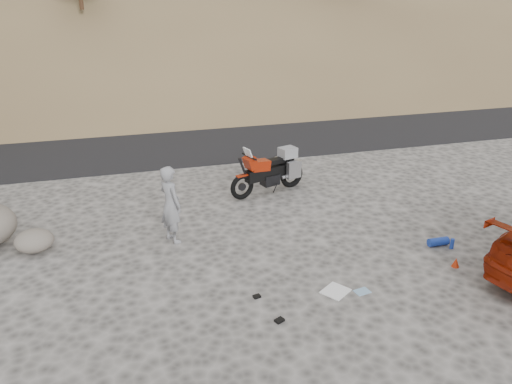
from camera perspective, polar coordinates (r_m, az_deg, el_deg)
The scene contains 12 objects.
ground at distance 10.47m, azimuth 3.38°, elevation -6.31°, with size 140.00×140.00×0.00m, color #44423F.
road at distance 18.61m, azimuth -5.76°, elevation 6.57°, with size 120.00×7.00×0.05m, color black.
motorcycle at distance 13.02m, azimuth 1.76°, elevation 2.39°, with size 2.20×1.05×1.35m.
man at distance 10.87m, azimuth -9.45°, elevation -5.46°, with size 0.61×0.40×1.68m, color gray.
small_rock at distance 11.17m, azimuth -24.03°, elevation -5.10°, with size 0.98×0.94×0.46m.
gear_white_cloth at distance 9.15m, azimuth 9.08°, elevation -11.12°, with size 0.45×0.40×0.02m, color white.
gear_blue_mat at distance 11.15m, azimuth 20.11°, elevation -5.35°, with size 0.18×0.18×0.44m, color #1B38A2.
gear_bottle at distance 11.12m, azimuth 21.50°, elevation -5.52°, with size 0.08×0.08×0.22m, color #1B38A2.
gear_funnel at distance 10.46m, azimuth 21.86°, elevation -7.47°, with size 0.15×0.15×0.19m, color #B52A0C.
gear_glove_a at distance 8.34m, azimuth 2.70°, elevation -14.44°, with size 0.15×0.11×0.04m, color black.
gear_glove_b at distance 8.88m, azimuth 0.10°, elevation -11.84°, with size 0.12×0.09×0.04m, color black.
gear_blue_cloth at distance 9.23m, azimuth 12.04°, elevation -11.06°, with size 0.27×0.20×0.01m, color #7DA3C2.
Camera 1 is at (-3.11, -8.66, 5.00)m, focal length 35.00 mm.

